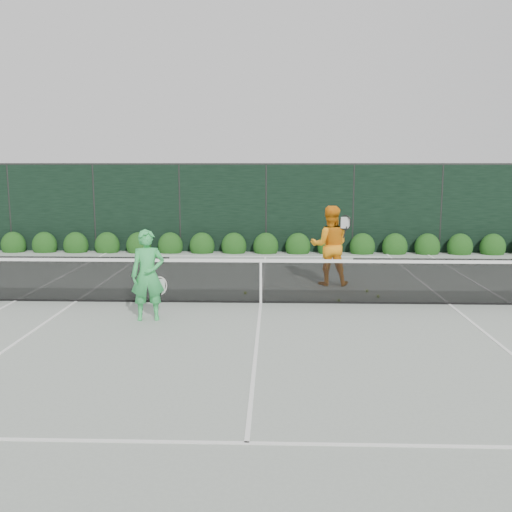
{
  "coord_description": "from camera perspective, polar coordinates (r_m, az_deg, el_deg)",
  "views": [
    {
      "loc": [
        0.29,
        -12.22,
        3.02
      ],
      "look_at": [
        -0.11,
        0.3,
        1.0
      ],
      "focal_mm": 40.0,
      "sensor_mm": 36.0,
      "label": 1
    }
  ],
  "objects": [
    {
      "name": "court_lines",
      "position": [
        12.58,
        0.48,
        -4.69
      ],
      "size": [
        11.03,
        23.83,
        0.01
      ],
      "color": "white",
      "rests_on": "ground"
    },
    {
      "name": "player_man",
      "position": [
        14.42,
        7.39,
        1.05
      ],
      "size": [
        1.0,
        0.79,
        2.01
      ],
      "rotation": [
        0.0,
        0.0,
        3.11
      ],
      "color": "orange",
      "rests_on": "ground"
    },
    {
      "name": "hedge_row",
      "position": [
        19.57,
        0.99,
        0.98
      ],
      "size": [
        31.66,
        0.65,
        0.94
      ],
      "color": "#12350E",
      "rests_on": "ground"
    },
    {
      "name": "windscreen_fence",
      "position": [
        9.63,
        0.1,
        0.17
      ],
      "size": [
        32.0,
        21.07,
        3.06
      ],
      "color": "black",
      "rests_on": "ground"
    },
    {
      "name": "ground",
      "position": [
        12.59,
        0.48,
        -4.72
      ],
      "size": [
        80.0,
        80.0,
        0.0
      ],
      "primitive_type": "plane",
      "color": "gray",
      "rests_on": "ground"
    },
    {
      "name": "tennis_balls",
      "position": [
        13.31,
        7.61,
        -3.88
      ],
      "size": [
        3.13,
        1.04,
        0.07
      ],
      "color": "#A9D830",
      "rests_on": "ground"
    },
    {
      "name": "player_woman",
      "position": [
        11.28,
        -10.76,
        -1.9
      ],
      "size": [
        0.71,
        0.54,
        1.78
      ],
      "rotation": [
        0.0,
        0.0,
        0.18
      ],
      "color": "#37BE5B",
      "rests_on": "ground"
    },
    {
      "name": "tennis_net",
      "position": [
        12.47,
        0.37,
        -2.35
      ],
      "size": [
        12.9,
        0.1,
        1.07
      ],
      "color": "black",
      "rests_on": "ground"
    }
  ]
}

